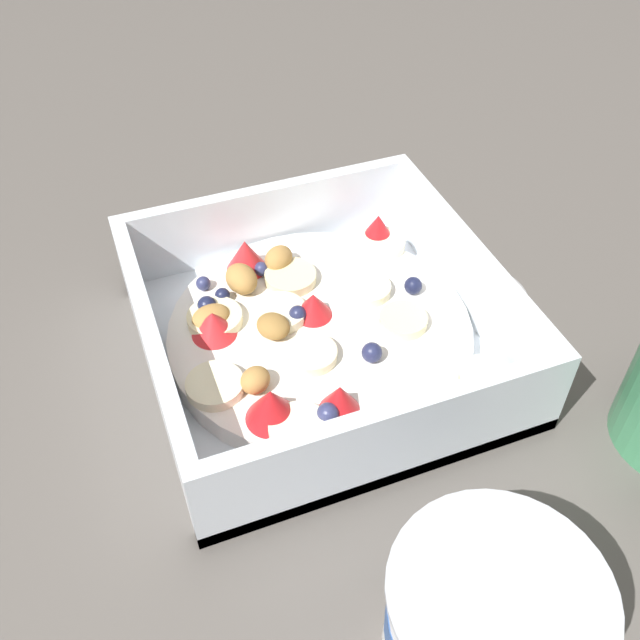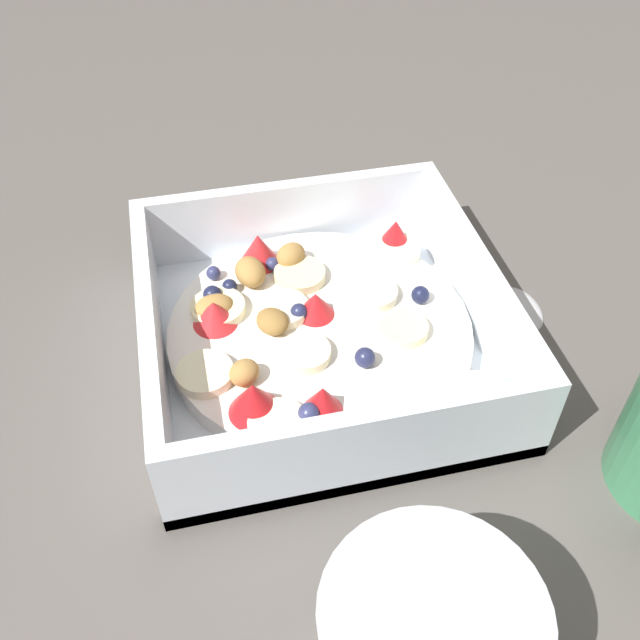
{
  "view_description": "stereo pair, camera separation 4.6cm",
  "coord_description": "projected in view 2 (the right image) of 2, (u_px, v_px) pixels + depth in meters",
  "views": [
    {
      "loc": [
        0.12,
        0.29,
        0.35
      ],
      "look_at": [
        0.01,
        -0.02,
        0.03
      ],
      "focal_mm": 39.91,
      "sensor_mm": 36.0,
      "label": 1
    },
    {
      "loc": [
        0.08,
        0.3,
        0.35
      ],
      "look_at": [
        0.01,
        -0.02,
        0.03
      ],
      "focal_mm": 39.91,
      "sensor_mm": 36.0,
      "label": 2
    }
  ],
  "objects": [
    {
      "name": "ground_plane",
      "position": [
        337.0,
        369.0,
        0.47
      ],
      "size": [
        2.4,
        2.4,
        0.0
      ],
      "primitive_type": "plane",
      "color": "#56514C"
    },
    {
      "name": "fruit_bowl",
      "position": [
        317.0,
        330.0,
        0.47
      ],
      "size": [
        0.22,
        0.22,
        0.06
      ],
      "color": "white",
      "rests_on": "ground"
    },
    {
      "name": "spoon",
      "position": [
        505.0,
        281.0,
        0.53
      ],
      "size": [
        0.03,
        0.17,
        0.01
      ],
      "color": "silver",
      "rests_on": "ground"
    }
  ]
}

